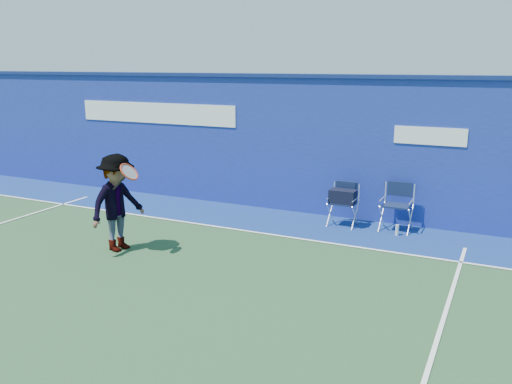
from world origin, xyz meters
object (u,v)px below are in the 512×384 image
at_px(directors_chair_left, 343,208).
at_px(tennis_player, 117,203).
at_px(water_bottle, 397,230).
at_px(directors_chair_right, 396,216).

relative_size(directors_chair_left, tennis_player, 0.51).
xyz_separation_m(directors_chair_left, water_bottle, (1.17, -0.19, -0.27)).
xyz_separation_m(directors_chair_right, tennis_player, (-4.29, -3.34, 0.58)).
bearing_deg(directors_chair_right, tennis_player, -142.07).
distance_m(directors_chair_left, water_bottle, 1.21).
distance_m(directors_chair_right, water_bottle, 0.40).
xyz_separation_m(water_bottle, tennis_player, (-4.39, -3.00, 0.77)).
distance_m(directors_chair_left, tennis_player, 4.56).
height_order(directors_chair_left, water_bottle, directors_chair_left).
bearing_deg(water_bottle, directors_chair_left, 170.83).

